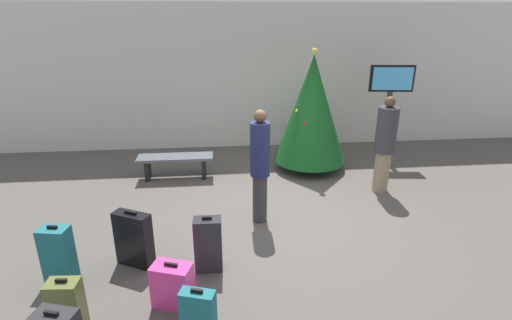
# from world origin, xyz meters

# --- Properties ---
(ground_plane) EXTENTS (16.00, 16.00, 0.00)m
(ground_plane) POSITION_xyz_m (0.00, 0.00, 0.00)
(ground_plane) COLOR #514C47
(back_wall) EXTENTS (16.00, 0.20, 3.48)m
(back_wall) POSITION_xyz_m (0.00, 3.83, 1.74)
(back_wall) COLOR beige
(back_wall) RESTS_ON ground_plane
(holiday_tree) EXTENTS (1.53, 1.53, 2.58)m
(holiday_tree) POSITION_xyz_m (1.07, 2.03, 1.33)
(holiday_tree) COLOR #4C3319
(holiday_tree) RESTS_ON ground_plane
(flight_info_kiosk) EXTENTS (0.97, 0.20, 2.17)m
(flight_info_kiosk) POSITION_xyz_m (2.94, 2.46, 1.54)
(flight_info_kiosk) COLOR #333338
(flight_info_kiosk) RESTS_ON ground_plane
(waiting_bench) EXTENTS (1.53, 0.44, 0.48)m
(waiting_bench) POSITION_xyz_m (-1.79, 1.78, 0.36)
(waiting_bench) COLOR #4C5159
(waiting_bench) RESTS_ON ground_plane
(traveller_0) EXTENTS (0.38, 0.38, 1.87)m
(traveller_0) POSITION_xyz_m (-0.25, -0.17, 1.00)
(traveller_0) COLOR #333338
(traveller_0) RESTS_ON ground_plane
(traveller_1) EXTENTS (0.53, 0.53, 1.84)m
(traveller_1) POSITION_xyz_m (2.18, 0.76, 0.97)
(traveller_1) COLOR gray
(traveller_1) RESTS_ON ground_plane
(suitcase_0) EXTENTS (0.39, 0.29, 0.79)m
(suitcase_0) POSITION_xyz_m (-2.95, -1.45, 0.38)
(suitcase_0) COLOR #19606B
(suitcase_0) RESTS_ON ground_plane
(suitcase_1) EXTENTS (0.39, 0.26, 0.66)m
(suitcase_1) POSITION_xyz_m (-1.15, -2.64, 0.31)
(suitcase_1) COLOR #19606B
(suitcase_1) RESTS_ON ground_plane
(suitcase_2) EXTENTS (0.52, 0.40, 0.57)m
(suitcase_2) POSITION_xyz_m (-1.48, -2.05, 0.27)
(suitcase_2) COLOR #E5388C
(suitcase_2) RESTS_ON ground_plane
(suitcase_3) EXTENTS (0.35, 0.24, 0.68)m
(suitcase_3) POSITION_xyz_m (-2.55, -2.37, 0.32)
(suitcase_3) COLOR #59602D
(suitcase_3) RESTS_ON ground_plane
(suitcase_5) EXTENTS (0.37, 0.23, 0.79)m
(suitcase_5) POSITION_xyz_m (-1.07, -1.40, 0.38)
(suitcase_5) COLOR #232326
(suitcase_5) RESTS_ON ground_plane
(suitcase_6) EXTENTS (0.54, 0.40, 0.81)m
(suitcase_6) POSITION_xyz_m (-2.07, -1.20, 0.39)
(suitcase_6) COLOR black
(suitcase_6) RESTS_ON ground_plane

